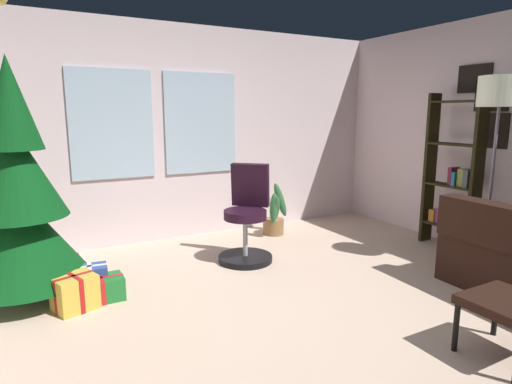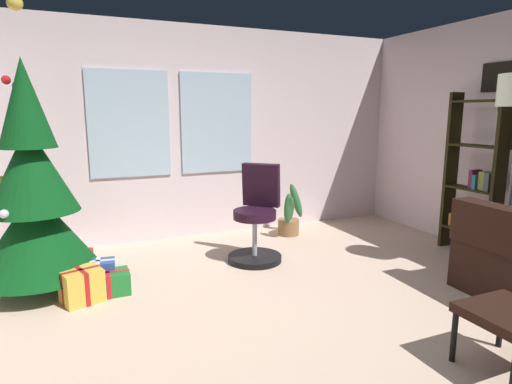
{
  "view_description": "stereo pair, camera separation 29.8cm",
  "coord_description": "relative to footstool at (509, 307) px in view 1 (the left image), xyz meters",
  "views": [
    {
      "loc": [
        -1.8,
        -2.31,
        1.53
      ],
      "look_at": [
        -0.26,
        0.5,
        0.93
      ],
      "focal_mm": 29.95,
      "sensor_mm": 36.0,
      "label": 1
    },
    {
      "loc": [
        -1.53,
        -2.44,
        1.53
      ],
      "look_at": [
        -0.26,
        0.5,
        0.93
      ],
      "focal_mm": 29.95,
      "sensor_mm": 36.0,
      "label": 2
    }
  ],
  "objects": [
    {
      "name": "floor_lamp",
      "position": [
        1.35,
        1.04,
        1.27
      ],
      "size": [
        0.4,
        0.4,
        1.86
      ],
      "color": "slate",
      "rests_on": "ground_plane"
    },
    {
      "name": "footstool",
      "position": [
        0.0,
        0.0,
        0.0
      ],
      "size": [
        0.48,
        0.46,
        0.39
      ],
      "color": "black",
      "rests_on": "ground_plane"
    },
    {
      "name": "gift_box_green",
      "position": [
        -2.1,
        2.1,
        -0.24
      ],
      "size": [
        0.36,
        0.25,
        0.2
      ],
      "color": "#1E722D",
      "rests_on": "ground_plane"
    },
    {
      "name": "office_chair",
      "position": [
        -0.59,
        2.4,
        0.06
      ],
      "size": [
        0.59,
        0.59,
        1.0
      ],
      "color": "black",
      "rests_on": "ground_plane"
    },
    {
      "name": "gift_box_gold",
      "position": [
        -2.3,
        2.03,
        -0.2
      ],
      "size": [
        0.37,
        0.34,
        0.28
      ],
      "color": "gold",
      "rests_on": "ground_plane"
    },
    {
      "name": "gift_box_red",
      "position": [
        -2.34,
        2.85,
        -0.25
      ],
      "size": [
        0.35,
        0.4,
        0.18
      ],
      "color": "red",
      "rests_on": "ground_plane"
    },
    {
      "name": "wall_back_with_windows",
      "position": [
        -0.78,
        3.57,
        0.94
      ],
      "size": [
        5.22,
        0.12,
        2.54
      ],
      "color": "silver",
      "rests_on": "ground_plane"
    },
    {
      "name": "potted_plant",
      "position": [
        0.15,
        3.05,
        -0.1
      ],
      "size": [
        0.43,
        0.43,
        0.65
      ],
      "color": "olive",
      "rests_on": "ground_plane"
    },
    {
      "name": "holiday_tree",
      "position": [
        -2.62,
        2.43,
        0.48
      ],
      "size": [
        1.02,
        1.02,
        2.42
      ],
      "color": "#4C331E",
      "rests_on": "ground_plane"
    },
    {
      "name": "ground_plane",
      "position": [
        -0.76,
        0.9,
        -0.39
      ],
      "size": [
        5.22,
        5.25,
        0.1
      ],
      "primitive_type": "cube",
      "color": "beige"
    },
    {
      "name": "gift_box_blue",
      "position": [
        -2.16,
        2.24,
        -0.21
      ],
      "size": [
        0.3,
        0.22,
        0.26
      ],
      "color": "#2D4C99",
      "rests_on": "ground_plane"
    },
    {
      "name": "bookshelf",
      "position": [
        1.63,
        1.66,
        0.44
      ],
      "size": [
        0.18,
        0.64,
        1.74
      ],
      "color": "black",
      "rests_on": "ground_plane"
    }
  ]
}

